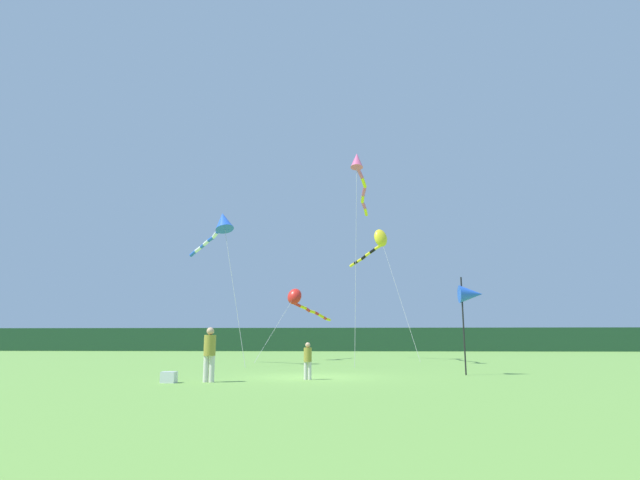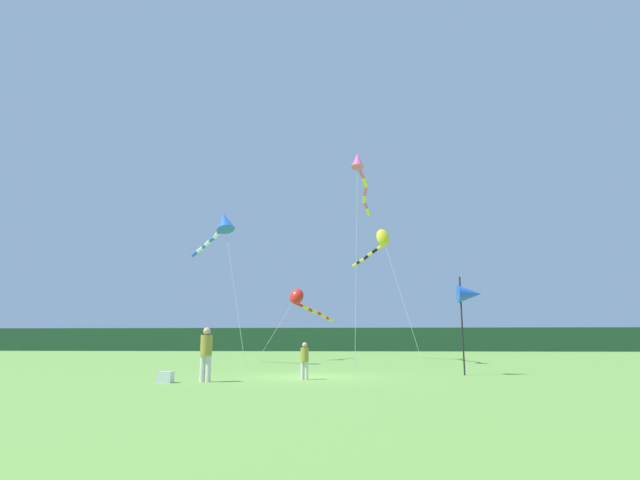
% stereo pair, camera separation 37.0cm
% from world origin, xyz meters
% --- Properties ---
extents(ground_plane, '(120.00, 120.00, 0.00)m').
position_xyz_m(ground_plane, '(0.00, 0.00, 0.00)').
color(ground_plane, '#6B9E42').
extents(distant_treeline, '(108.00, 3.26, 2.77)m').
position_xyz_m(distant_treeline, '(0.00, 45.00, 1.38)').
color(distant_treeline, '#1E4228').
rests_on(distant_treeline, ground).
extents(person_adult, '(0.38, 0.38, 1.71)m').
position_xyz_m(person_adult, '(-3.06, -2.54, 0.96)').
color(person_adult, silver).
rests_on(person_adult, ground).
extents(person_child, '(0.27, 0.27, 1.23)m').
position_xyz_m(person_child, '(-0.01, -1.29, 0.69)').
color(person_child, silver).
rests_on(person_child, ground).
extents(cooler_box, '(0.44, 0.38, 0.34)m').
position_xyz_m(cooler_box, '(-4.23, -2.84, 0.17)').
color(cooler_box, silver).
rests_on(cooler_box, ground).
extents(banner_flag_pole, '(0.90, 0.70, 3.75)m').
position_xyz_m(banner_flag_pole, '(6.17, 1.35, 3.04)').
color(banner_flag_pole, black).
rests_on(banner_flag_pole, ground).
extents(kite_yellow, '(4.22, 6.72, 9.08)m').
position_xyz_m(kite_yellow, '(3.52, 16.66, 8.17)').
color(kite_yellow, '#B2B2B2').
rests_on(kite_yellow, ground).
extents(kite_rainbow, '(1.25, 8.89, 11.91)m').
position_xyz_m(kite_rainbow, '(2.11, 9.99, 10.96)').
color(kite_rainbow, '#B2B2B2').
rests_on(kite_rainbow, ground).
extents(kite_blue, '(4.63, 5.07, 8.50)m').
position_xyz_m(kite_blue, '(-5.70, 8.64, 7.70)').
color(kite_blue, '#B2B2B2').
rests_on(kite_blue, ground).
extents(kite_red, '(4.19, 8.34, 4.90)m').
position_xyz_m(kite_red, '(-2.03, 15.64, 4.01)').
color(kite_red, '#B2B2B2').
rests_on(kite_red, ground).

